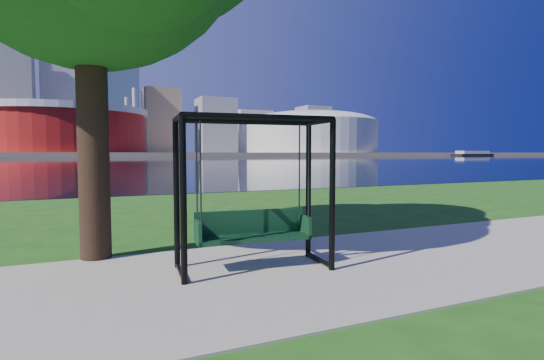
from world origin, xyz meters
TOP-DOWN VIEW (x-y plane):
  - ground at (0.00, 0.00)m, footprint 900.00×900.00m
  - path at (0.00, -0.50)m, footprint 120.00×4.00m
  - river at (0.00, 102.00)m, footprint 900.00×180.00m
  - far_bank at (0.00, 306.00)m, footprint 900.00×228.00m
  - stadium at (-10.00, 235.00)m, footprint 83.00×83.00m
  - arena at (135.00, 235.00)m, footprint 84.00×84.00m
  - skyline at (-4.27, 319.39)m, footprint 392.00×66.00m
  - swing at (-0.35, -0.13)m, footprint 2.32×1.19m
  - barge at (219.83, 182.41)m, footprint 30.43×9.92m

SIDE VIEW (x-z plane):
  - ground at x=0.00m, z-range 0.00..0.00m
  - river at x=0.00m, z-range 0.00..0.02m
  - path at x=0.00m, z-range 0.00..0.03m
  - far_bank at x=0.00m, z-range 0.00..2.00m
  - swing at x=-0.35m, z-range -0.04..2.25m
  - barge at x=219.83m, z-range -0.14..2.86m
  - stadium at x=-10.00m, z-range -1.77..30.23m
  - arena at x=135.00m, z-range 2.59..29.15m
  - skyline at x=-4.27m, z-range -12.36..84.14m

